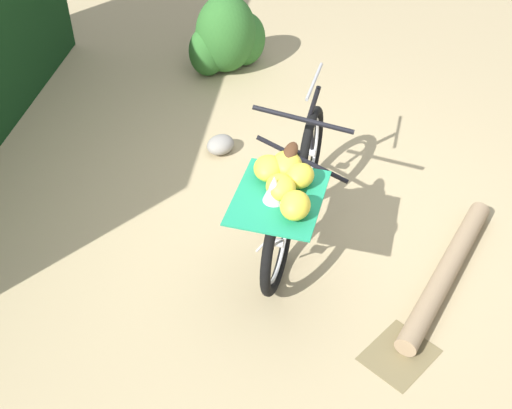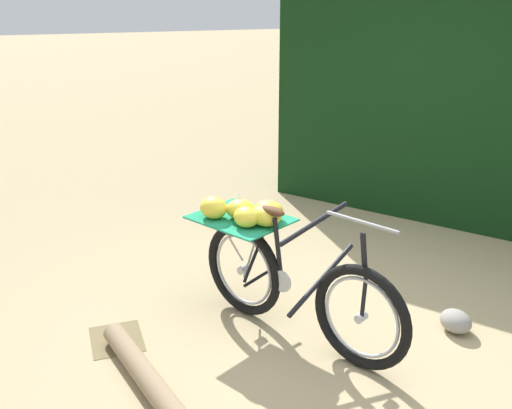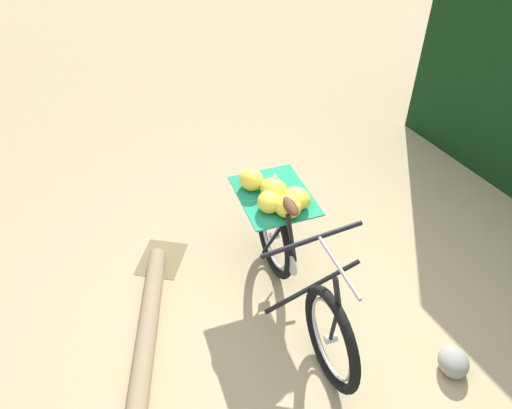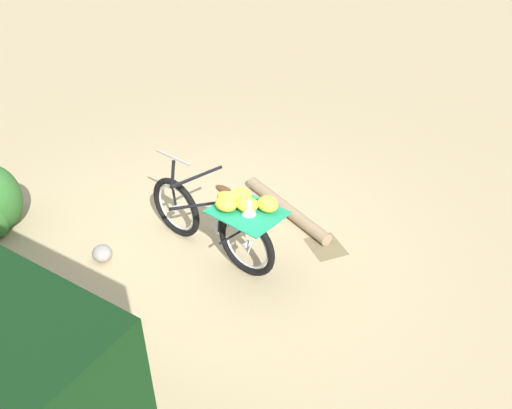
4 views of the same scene
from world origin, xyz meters
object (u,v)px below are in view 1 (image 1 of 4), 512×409
(bicycle, at_px, (292,190))
(path_stone, at_px, (220,145))
(fallen_log, at_px, (447,271))
(shrub_cluster, at_px, (227,38))

(bicycle, xyz_separation_m, path_stone, (-0.43, -1.21, -0.45))
(fallen_log, distance_m, shrub_cluster, 3.41)
(shrub_cluster, relative_size, path_stone, 3.34)
(path_stone, bearing_deg, shrub_cluster, -135.86)
(bicycle, distance_m, shrub_cluster, 2.70)
(bicycle, relative_size, shrub_cluster, 2.01)
(bicycle, xyz_separation_m, shrub_cluster, (-1.50, -2.25, -0.17))
(fallen_log, xyz_separation_m, shrub_cluster, (-0.98, -3.25, 0.28))
(bicycle, height_order, shrub_cluster, bicycle)
(shrub_cluster, distance_m, path_stone, 1.51)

